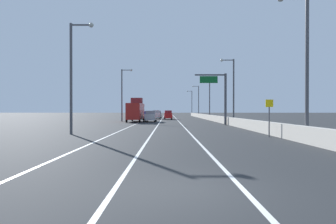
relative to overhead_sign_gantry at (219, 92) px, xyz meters
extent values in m
plane|color=#26282B|center=(-7.12, 30.19, -4.73)|extent=(320.00, 320.00, 0.00)
cube|color=silver|center=(-12.62, 21.19, -4.73)|extent=(0.16, 130.00, 0.00)
cube|color=silver|center=(-9.12, 21.19, -4.73)|extent=(0.16, 130.00, 0.00)
cube|color=silver|center=(-5.62, 21.19, -4.73)|extent=(0.16, 130.00, 0.00)
cube|color=#B2ADA3|center=(1.34, 6.19, -4.18)|extent=(0.60, 120.00, 1.10)
cylinder|color=#47474C|center=(0.74, 0.02, -0.98)|extent=(0.36, 0.36, 7.50)
cube|color=#47474C|center=(-1.51, 0.02, 2.57)|extent=(4.50, 0.20, 0.20)
cube|color=#0C5923|center=(-1.73, -0.10, 1.87)|extent=(2.60, 0.10, 1.00)
cylinder|color=#4C4C51|center=(0.44, -18.80, -3.53)|extent=(0.10, 0.10, 2.40)
cube|color=yellow|center=(0.44, -18.84, -2.03)|extent=(0.60, 0.04, 0.60)
cylinder|color=#4C4C51|center=(1.75, -22.30, 0.20)|extent=(0.24, 0.24, 9.86)
cylinder|color=#4C4C51|center=(2.26, 1.42, 0.20)|extent=(0.24, 0.24, 9.86)
cube|color=#4C4C51|center=(1.36, 1.42, 4.98)|extent=(1.80, 0.12, 0.12)
sphere|color=beige|center=(0.46, 1.42, 4.98)|extent=(0.44, 0.44, 0.44)
cylinder|color=#4C4C51|center=(2.09, 25.13, 0.20)|extent=(0.24, 0.24, 9.86)
cube|color=#4C4C51|center=(1.19, 25.13, 4.98)|extent=(1.80, 0.12, 0.12)
sphere|color=beige|center=(0.29, 25.13, 4.98)|extent=(0.44, 0.44, 0.44)
cylinder|color=#4C4C51|center=(2.07, 48.85, 0.20)|extent=(0.24, 0.24, 9.86)
cube|color=#4C4C51|center=(1.17, 48.85, 4.98)|extent=(1.80, 0.12, 0.12)
sphere|color=beige|center=(0.27, 48.85, 4.98)|extent=(0.44, 0.44, 0.44)
cylinder|color=#4C4C51|center=(1.92, 72.56, 0.20)|extent=(0.24, 0.24, 9.86)
cube|color=#4C4C51|center=(1.02, 72.56, 4.98)|extent=(1.80, 0.12, 0.12)
sphere|color=beige|center=(0.12, 72.56, 4.98)|extent=(0.44, 0.44, 0.44)
cylinder|color=#4C4C51|center=(-16.28, -16.30, 0.20)|extent=(0.24, 0.24, 9.86)
cube|color=#4C4C51|center=(-15.38, -16.30, 4.98)|extent=(1.80, 0.12, 0.12)
sphere|color=beige|center=(-14.48, -16.30, 4.98)|extent=(0.44, 0.44, 0.44)
cylinder|color=#4C4C51|center=(-16.39, 12.16, 0.20)|extent=(0.24, 0.24, 9.86)
cube|color=#4C4C51|center=(-15.49, 12.16, 4.98)|extent=(1.80, 0.12, 0.12)
sphere|color=beige|center=(-14.59, 12.16, 4.98)|extent=(0.44, 0.44, 0.44)
cube|color=red|center=(-7.64, 23.50, -3.82)|extent=(1.87, 4.20, 1.13)
cube|color=maroon|center=(-7.62, 23.08, -2.96)|extent=(1.58, 1.92, 0.60)
cylinder|color=black|center=(-8.48, 25.10, -4.39)|extent=(0.24, 0.69, 0.68)
cylinder|color=black|center=(-6.90, 25.15, -4.39)|extent=(0.24, 0.69, 0.68)
cylinder|color=black|center=(-8.37, 21.85, -4.39)|extent=(0.24, 0.69, 0.68)
cylinder|color=black|center=(-6.80, 21.90, -4.39)|extent=(0.24, 0.69, 0.68)
cube|color=#1E389E|center=(-13.57, 25.41, -3.92)|extent=(1.91, 4.13, 0.93)
cube|color=navy|center=(-13.56, 25.00, -3.16)|extent=(1.64, 1.88, 0.60)
cylinder|color=black|center=(-14.43, 26.98, -4.39)|extent=(0.24, 0.68, 0.68)
cylinder|color=black|center=(-12.78, 27.02, -4.39)|extent=(0.24, 0.68, 0.68)
cylinder|color=black|center=(-14.36, 23.80, -4.39)|extent=(0.24, 0.68, 0.68)
cylinder|color=black|center=(-12.71, 23.84, -4.39)|extent=(0.24, 0.68, 0.68)
cube|color=white|center=(-10.49, 27.64, -3.81)|extent=(1.99, 4.11, 1.16)
cube|color=#96969E|center=(-10.48, 27.24, -2.93)|extent=(1.69, 1.88, 0.60)
cylinder|color=black|center=(-11.39, 29.19, -4.39)|extent=(0.24, 0.69, 0.68)
cylinder|color=black|center=(-9.71, 29.25, -4.39)|extent=(0.24, 0.69, 0.68)
cylinder|color=black|center=(-11.28, 26.04, -4.39)|extent=(0.24, 0.69, 0.68)
cylinder|color=black|center=(-9.60, 26.10, -4.39)|extent=(0.24, 0.69, 0.68)
cube|color=slate|center=(-10.46, 37.04, -3.89)|extent=(2.00, 4.23, 1.00)
cube|color=#4D505A|center=(-10.45, 36.62, -3.09)|extent=(1.70, 1.93, 0.60)
cylinder|color=black|center=(-11.37, 38.64, -4.39)|extent=(0.24, 0.69, 0.68)
cylinder|color=black|center=(-9.68, 38.70, -4.39)|extent=(0.24, 0.69, 0.68)
cylinder|color=black|center=(-11.25, 35.37, -4.39)|extent=(0.24, 0.69, 0.68)
cylinder|color=black|center=(-9.56, 35.44, -4.39)|extent=(0.24, 0.69, 0.68)
cube|color=#B7B7BC|center=(-10.82, 10.47, -3.84)|extent=(1.93, 4.59, 1.09)
cube|color=gray|center=(-10.83, 10.01, -3.00)|extent=(1.67, 2.08, 0.60)
cylinder|color=black|center=(-11.64, 12.31, -4.39)|extent=(0.23, 0.68, 0.68)
cylinder|color=black|center=(-9.94, 12.28, -4.39)|extent=(0.23, 0.68, 0.68)
cylinder|color=black|center=(-11.70, 8.66, -4.39)|extent=(0.23, 0.68, 0.68)
cylinder|color=black|center=(-10.00, 8.63, -4.39)|extent=(0.23, 0.68, 0.68)
cube|color=#A51E19|center=(-13.61, 10.65, -2.80)|extent=(2.47, 8.69, 2.86)
cube|color=maroon|center=(-13.59, 12.56, -0.82)|extent=(2.13, 1.92, 1.10)
cylinder|color=black|center=(-14.70, 14.29, -4.23)|extent=(0.23, 1.00, 1.00)
cylinder|color=black|center=(-12.46, 14.27, -4.23)|extent=(0.23, 1.00, 1.00)
cylinder|color=black|center=(-14.76, 7.02, -4.23)|extent=(0.23, 1.00, 1.00)
cylinder|color=black|center=(-12.52, 7.01, -4.23)|extent=(0.23, 1.00, 1.00)
camera|label=1|loc=(-7.67, -41.55, -2.57)|focal=30.42mm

